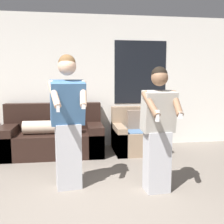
# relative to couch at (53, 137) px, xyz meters

# --- Properties ---
(wall_back) EXTENTS (6.46, 0.07, 2.70)m
(wall_back) POSITION_rel_couch_xyz_m (0.59, 0.48, 1.03)
(wall_back) COLOR silver
(wall_back) RESTS_ON ground_plane
(couch) EXTENTS (1.86, 0.91, 0.94)m
(couch) POSITION_rel_couch_xyz_m (0.00, 0.00, 0.00)
(couch) COLOR black
(couch) RESTS_ON ground_plane
(armchair) EXTENTS (0.90, 0.87, 0.85)m
(armchair) POSITION_rel_couch_xyz_m (1.61, -0.03, -0.02)
(armchair) COLOR #937A60
(armchair) RESTS_ON ground_plane
(person_left) EXTENTS (0.48, 0.55, 1.72)m
(person_left) POSITION_rel_couch_xyz_m (0.33, -1.63, 0.56)
(person_left) COLOR #B2B2B7
(person_left) RESTS_ON ground_plane
(person_right) EXTENTS (0.46, 0.49, 1.57)m
(person_right) POSITION_rel_couch_xyz_m (1.44, -1.88, 0.47)
(person_right) COLOR #B2B2B7
(person_right) RESTS_ON ground_plane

